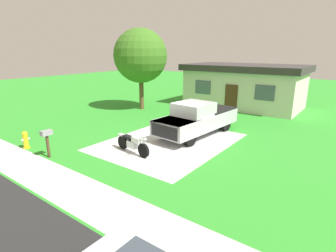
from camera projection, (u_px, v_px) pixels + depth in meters
ground_plane at (169, 142)px, 14.04m from camera, size 80.00×80.00×0.00m
driveway_pad at (169, 142)px, 14.04m from camera, size 5.68×7.30×0.01m
sidewalk_strip at (68, 187)px, 9.41m from camera, size 36.00×1.80×0.01m
motorcycle at (133, 143)px, 12.40m from camera, size 2.20×0.70×1.09m
pickup_truck at (198, 118)px, 15.07m from camera, size 2.47×5.77×1.90m
fire_hydrant at (26, 140)px, 13.01m from camera, size 0.32×0.40×0.87m
mailbox at (47, 137)px, 11.76m from camera, size 0.26×0.48×1.26m
shade_tree at (140, 56)px, 20.79m from camera, size 4.18×4.18×6.31m
neighbor_house at (244, 85)px, 22.49m from camera, size 9.60×5.60×3.50m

